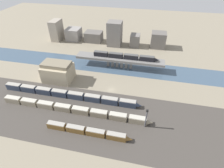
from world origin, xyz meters
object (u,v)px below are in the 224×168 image
(train_yard_near, at_px, (88,131))
(warehouse_building, at_px, (58,72))
(train_on_bridge, at_px, (125,56))
(train_yard_far, at_px, (69,95))
(signal_tower, at_px, (146,118))
(train_yard_mid, at_px, (74,110))

(train_yard_near, xyz_separation_m, warehouse_building, (-33.14, 38.41, 4.49))
(train_on_bridge, relative_size, train_yard_near, 1.13)
(train_on_bridge, xyz_separation_m, train_yard_far, (-26.74, -40.23, -7.46))
(warehouse_building, height_order, signal_tower, warehouse_building)
(train_on_bridge, bearing_deg, train_yard_near, -97.15)
(train_yard_far, relative_size, signal_tower, 7.28)
(train_yard_mid, relative_size, warehouse_building, 4.49)
(train_yard_mid, xyz_separation_m, signal_tower, (38.01, -1.72, 4.07))
(train_on_bridge, xyz_separation_m, warehouse_building, (-41.02, -24.36, -3.29))
(warehouse_building, bearing_deg, train_yard_far, -48.02)
(warehouse_building, relative_size, signal_tower, 1.60)
(train_yard_mid, xyz_separation_m, train_yard_far, (-7.06, 10.63, 0.19))
(train_yard_near, xyz_separation_m, train_yard_far, (-18.87, 22.55, 0.32))
(warehouse_building, bearing_deg, train_yard_mid, -51.17)
(train_on_bridge, relative_size, train_yard_mid, 0.57)
(train_on_bridge, bearing_deg, train_yard_far, -123.62)
(train_on_bridge, distance_m, train_yard_near, 63.75)
(warehouse_building, bearing_deg, train_on_bridge, 30.71)
(train_on_bridge, height_order, warehouse_building, warehouse_building)
(train_on_bridge, distance_m, warehouse_building, 47.82)
(train_yard_near, relative_size, train_yard_mid, 0.50)
(train_yard_near, relative_size, train_yard_far, 0.50)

